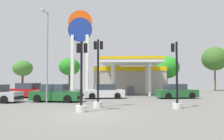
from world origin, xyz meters
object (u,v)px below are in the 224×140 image
object	(u,v)px
car_0	(27,91)
tree_1	(69,67)
tree_4	(215,59)
corner_streetlamp	(47,49)
car_1	(176,92)
traffic_signal_0	(81,86)
traffic_signal_1	(176,88)
tree_0	(23,68)
tree_3	(167,67)
traffic_signal_2	(98,82)
station_pole_sign	(80,41)
tree_2	(112,67)
car_3	(104,92)
car_2	(56,94)

from	to	relation	value
car_0	tree_1	size ratio (longest dim) A/B	0.80
tree_4	corner_streetlamp	size ratio (longest dim) A/B	0.99
car_1	traffic_signal_0	distance (m)	13.13
traffic_signal_1	tree_0	xyz separation A→B (m)	(-21.37, 23.30, 2.53)
traffic_signal_0	tree_3	size ratio (longest dim) A/B	0.71
traffic_signal_2	car_0	bearing A→B (deg)	136.50
traffic_signal_1	traffic_signal_2	size ratio (longest dim) A/B	0.95
traffic_signal_1	tree_3	world-z (taller)	tree_3
car_0	tree_4	distance (m)	30.57
station_pole_sign	traffic_signal_1	xyz separation A→B (m)	(9.77, -15.92, -5.91)
traffic_signal_1	corner_streetlamp	distance (m)	10.82
tree_2	traffic_signal_1	bearing A→B (deg)	-76.32
traffic_signal_0	tree_1	distance (m)	28.31
tree_4	tree_2	bearing A→B (deg)	-178.01
traffic_signal_0	traffic_signal_2	world-z (taller)	traffic_signal_2
car_3	traffic_signal_0	bearing A→B (deg)	-92.75
tree_2	tree_4	bearing A→B (deg)	1.99
car_1	traffic_signal_2	xyz separation A→B (m)	(-7.21, -8.18, 1.07)
car_1	car_2	xyz separation A→B (m)	(-11.38, -4.29, 0.03)
corner_streetlamp	tree_3	bearing A→B (deg)	57.05
traffic_signal_0	car_3	bearing A→B (deg)	87.25
tree_1	car_0	bearing A→B (deg)	-91.77
car_2	car_3	world-z (taller)	car_2
traffic_signal_1	tree_2	size ratio (longest dim) A/B	0.78
traffic_signal_1	tree_1	xyz separation A→B (m)	(-13.54, 25.22, 2.89)
car_3	tree_1	bearing A→B (deg)	114.40
car_0	traffic_signal_2	distance (m)	12.03
traffic_signal_2	corner_streetlamp	xyz separation A→B (m)	(-4.61, 2.57, 2.76)
station_pole_sign	tree_1	size ratio (longest dim) A/B	1.99
tree_3	tree_2	bearing A→B (deg)	-176.57
tree_4	car_3	bearing A→B (deg)	-137.18
traffic_signal_2	corner_streetlamp	bearing A→B (deg)	150.88
car_1	car_2	size ratio (longest dim) A/B	0.99
tree_0	car_3	bearing A→B (deg)	-44.58
car_0	car_3	bearing A→B (deg)	-4.87
tree_1	tree_4	xyz separation A→B (m)	(25.40, -1.20, 1.21)
tree_4	traffic_signal_1	bearing A→B (deg)	-116.29
station_pole_sign	tree_2	xyz separation A→B (m)	(4.08, 7.49, -3.15)
traffic_signal_2	tree_1	world-z (taller)	tree_1
car_0	tree_1	bearing A→B (deg)	88.23
tree_2	tree_4	size ratio (longest dim) A/B	0.77
tree_1	tree_3	size ratio (longest dim) A/B	0.99
traffic_signal_2	corner_streetlamp	distance (m)	5.96
traffic_signal_0	tree_4	distance (m)	31.83
car_3	tree_4	world-z (taller)	tree_4
traffic_signal_1	tree_0	bearing A→B (deg)	132.52
traffic_signal_0	tree_4	size ratio (longest dim) A/B	0.57
car_3	traffic_signal_2	world-z (taller)	traffic_signal_2
car_3	corner_streetlamp	bearing A→B (deg)	-131.09
traffic_signal_2	tree_4	world-z (taller)	tree_4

